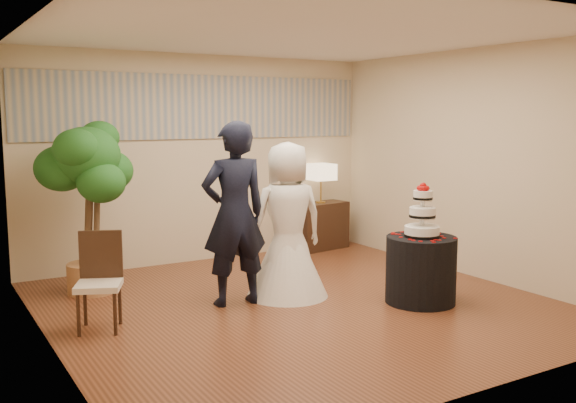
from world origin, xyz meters
TOP-DOWN VIEW (x-y plane):
  - floor at (0.00, 0.00)m, footprint 5.00×5.00m
  - ceiling at (0.00, 0.00)m, footprint 5.00×5.00m
  - wall_back at (0.00, 2.50)m, footprint 5.00×0.06m
  - wall_front at (0.00, -2.50)m, footprint 5.00×0.06m
  - wall_left at (-2.50, 0.00)m, footprint 0.06×5.00m
  - wall_right at (2.50, 0.00)m, footprint 0.06×5.00m
  - mural_border at (0.00, 2.48)m, footprint 4.90×0.02m
  - groom at (-0.57, 0.38)m, footprint 0.74×0.52m
  - bride at (0.07, 0.36)m, footprint 1.01×1.01m
  - cake_table at (1.16, -0.59)m, footprint 0.97×0.97m
  - wedding_cake at (1.16, -0.59)m, footprint 0.37×0.37m
  - console at (1.78, 2.27)m, footprint 0.88×0.49m
  - table_lamp at (1.78, 2.27)m, footprint 0.35×0.35m
  - ficus_tree at (-1.77, 1.61)m, footprint 1.29×1.29m
  - side_chair at (-2.02, 0.26)m, footprint 0.56×0.57m

SIDE VIEW (x-z plane):
  - floor at x=0.00m, z-range 0.00..0.00m
  - console at x=1.78m, z-range 0.00..0.70m
  - cake_table at x=1.16m, z-range 0.00..0.71m
  - side_chair at x=-2.02m, z-range 0.00..0.91m
  - bride at x=0.07m, z-range 0.00..1.71m
  - groom at x=-0.57m, z-range 0.00..1.94m
  - ficus_tree at x=-1.77m, z-range 0.00..1.97m
  - table_lamp at x=1.78m, z-range 0.70..1.28m
  - wedding_cake at x=1.16m, z-range 0.71..1.29m
  - wall_back at x=0.00m, z-range 0.00..2.80m
  - wall_front at x=0.00m, z-range 0.00..2.80m
  - wall_left at x=-2.50m, z-range 0.00..2.80m
  - wall_right at x=2.50m, z-range 0.00..2.80m
  - mural_border at x=0.00m, z-range 1.68..2.52m
  - ceiling at x=0.00m, z-range 2.80..2.80m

